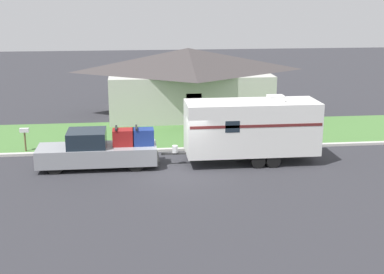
% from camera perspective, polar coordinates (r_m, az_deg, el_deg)
% --- Properties ---
extents(ground_plane, '(120.00, 120.00, 0.00)m').
position_cam_1_polar(ground_plane, '(25.63, -1.07, -3.81)').
color(ground_plane, '#2D2D33').
extents(curb_strip, '(80.00, 0.30, 0.14)m').
position_cam_1_polar(curb_strip, '(29.17, -1.78, -1.34)').
color(curb_strip, beige).
rests_on(curb_strip, ground_plane).
extents(lawn_strip, '(80.00, 7.00, 0.03)m').
position_cam_1_polar(lawn_strip, '(32.70, -2.32, 0.34)').
color(lawn_strip, '#477538').
rests_on(lawn_strip, ground_plane).
extents(house_across_street, '(11.79, 7.86, 4.67)m').
position_cam_1_polar(house_across_street, '(37.99, -0.43, 6.09)').
color(house_across_street, '#B2B2A8').
rests_on(house_across_street, ground_plane).
extents(pickup_truck, '(5.90, 1.96, 2.01)m').
position_cam_1_polar(pickup_truck, '(26.56, -9.89, -1.38)').
color(pickup_truck, black).
rests_on(pickup_truck, ground_plane).
extents(travel_trailer, '(7.84, 2.33, 3.41)m').
position_cam_1_polar(travel_trailer, '(26.92, 6.37, 1.05)').
color(travel_trailer, black).
rests_on(travel_trailer, ground_plane).
extents(mailbox, '(0.48, 0.20, 1.31)m').
position_cam_1_polar(mailbox, '(30.14, -17.43, 0.34)').
color(mailbox, brown).
rests_on(mailbox, ground_plane).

